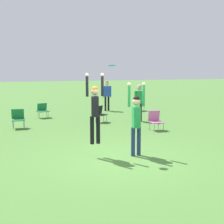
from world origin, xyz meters
TOP-DOWN VIEW (x-y plane):
  - ground_plane at (0.00, 0.00)m, footprint 120.00×120.00m
  - person_jumping at (-0.56, 0.39)m, footprint 0.57×0.45m
  - person_defending at (0.62, 0.07)m, footprint 0.58×0.46m
  - frisbee at (-0.09, 0.23)m, footprint 0.22×0.22m
  - camping_chair_1 at (5.30, 9.27)m, footprint 0.70×0.75m
  - camping_chair_2 at (-0.77, 8.60)m, footprint 0.69×0.73m
  - camping_chair_3 at (-2.26, 5.98)m, footprint 0.60×0.64m
  - camping_chair_4 at (3.14, 3.35)m, footprint 0.58×0.62m
  - camping_chair_5 at (1.64, 6.10)m, footprint 0.69×0.77m
  - person_spectator_near at (3.45, 9.99)m, footprint 0.60×0.34m
  - person_spectator_far at (3.54, 5.67)m, footprint 0.57×0.39m

SIDE VIEW (x-z plane):
  - ground_plane at x=0.00m, z-range 0.00..0.00m
  - camping_chair_2 at x=-0.77m, z-range 0.06..0.83m
  - camping_chair_4 at x=3.14m, z-range 0.05..0.89m
  - camping_chair_5 at x=1.64m, z-range 0.07..0.87m
  - camping_chair_3 at x=-2.26m, z-range 0.06..0.90m
  - camping_chair_1 at x=5.30m, z-range 0.08..0.96m
  - person_spectator_far at x=3.54m, z-range 0.20..2.04m
  - person_spectator_near at x=3.45m, z-range 0.21..2.09m
  - person_defending at x=0.62m, z-range 0.07..2.27m
  - person_jumping at x=-0.56m, z-range 0.46..2.54m
  - frisbee at x=-0.09m, z-range 2.67..2.71m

